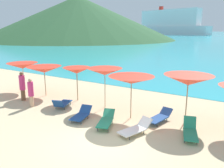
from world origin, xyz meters
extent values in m
cube|color=beige|center=(0.00, 10.00, -0.15)|extent=(50.00, 100.00, 0.30)
cone|color=#2D5B33|center=(-61.39, 71.66, 9.06)|extent=(81.81, 81.81, 18.12)
cylinder|color=#9E7F59|center=(-9.30, 3.48, 0.98)|extent=(0.04, 0.04, 1.96)
cone|color=red|center=(-9.30, 3.48, 1.86)|extent=(2.34, 2.34, 0.42)
sphere|color=#9E7F59|center=(-9.30, 3.48, 1.99)|extent=(0.07, 0.07, 0.07)
cylinder|color=#9E7F59|center=(-7.02, 3.46, 0.95)|extent=(0.05, 0.05, 1.91)
cone|color=red|center=(-7.02, 3.46, 1.80)|extent=(2.49, 2.49, 0.44)
sphere|color=#9E7F59|center=(-7.02, 3.46, 1.94)|extent=(0.07, 0.07, 0.07)
cylinder|color=#9E7F59|center=(-4.45, 3.78, 1.01)|extent=(0.06, 0.06, 2.02)
cone|color=red|center=(-4.45, 3.78, 1.93)|extent=(1.73, 1.73, 0.39)
sphere|color=#9E7F59|center=(-4.45, 3.78, 2.05)|extent=(0.07, 0.07, 0.07)
cylinder|color=#9E7F59|center=(-2.22, 3.58, 1.10)|extent=(0.04, 0.04, 2.20)
cone|color=red|center=(-2.22, 3.58, 2.11)|extent=(2.16, 2.16, 0.39)
sphere|color=#9E7F59|center=(-2.22, 3.58, 2.23)|extent=(0.07, 0.07, 0.07)
cylinder|color=#9E7F59|center=(-0.18, 2.89, 1.05)|extent=(0.05, 0.05, 2.09)
cone|color=red|center=(-0.18, 2.89, 2.00)|extent=(2.50, 2.50, 0.39)
sphere|color=#9E7F59|center=(-0.18, 2.89, 2.12)|extent=(0.07, 0.07, 0.07)
cylinder|color=#9E7F59|center=(2.31, 3.87, 1.11)|extent=(0.05, 0.05, 2.22)
cone|color=red|center=(2.31, 3.87, 2.10)|extent=(2.44, 2.44, 0.50)
sphere|color=#9E7F59|center=(2.31, 3.87, 2.25)|extent=(0.07, 0.07, 0.07)
cube|color=#1E478C|center=(-4.31, 2.35, 0.22)|extent=(0.98, 1.39, 0.05)
cube|color=#1E478C|center=(-4.06, 1.64, 0.43)|extent=(0.62, 0.45, 0.45)
cylinder|color=#333338|center=(-4.21, 2.81, 0.10)|extent=(0.04, 0.04, 0.20)
cylinder|color=#333338|center=(-4.69, 2.65, 0.10)|extent=(0.04, 0.04, 0.20)
cylinder|color=#333338|center=(-3.91, 1.98, 0.10)|extent=(0.04, 0.04, 0.20)
cylinder|color=#333338|center=(-4.39, 1.81, 0.10)|extent=(0.04, 0.04, 0.20)
cube|color=#268C66|center=(2.98, 2.12, 0.20)|extent=(0.88, 1.29, 0.05)
cube|color=#268C66|center=(2.76, 2.81, 0.45)|extent=(0.58, 0.43, 0.53)
cylinder|color=#333338|center=(2.86, 1.70, 0.09)|extent=(0.04, 0.04, 0.18)
cylinder|color=#333338|center=(3.31, 1.84, 0.09)|extent=(0.04, 0.04, 0.18)
cylinder|color=#333338|center=(2.62, 2.49, 0.09)|extent=(0.04, 0.04, 0.18)
cylinder|color=#333338|center=(3.06, 2.63, 0.09)|extent=(0.04, 0.04, 0.18)
cube|color=#1E478C|center=(-2.15, 1.20, 0.21)|extent=(0.82, 1.13, 0.05)
cube|color=#1E478C|center=(-2.30, 1.89, 0.38)|extent=(0.67, 0.54, 0.38)
cylinder|color=#333338|center=(-2.35, 0.84, 0.09)|extent=(0.04, 0.04, 0.18)
cylinder|color=#333338|center=(-1.83, 0.95, 0.09)|extent=(0.04, 0.04, 0.18)
cylinder|color=#333338|center=(-2.50, 1.54, 0.09)|extent=(0.04, 0.04, 0.18)
cylinder|color=#333338|center=(-1.98, 1.65, 0.09)|extent=(0.04, 0.04, 0.18)
cube|color=#1E478C|center=(1.19, 3.03, 0.21)|extent=(0.81, 1.36, 0.05)
cube|color=#1E478C|center=(1.35, 3.84, 0.36)|extent=(0.62, 0.50, 0.34)
cylinder|color=#333338|center=(0.87, 2.67, 0.09)|extent=(0.04, 0.04, 0.18)
cylinder|color=#333338|center=(1.36, 2.58, 0.09)|extent=(0.04, 0.04, 0.18)
cylinder|color=#333338|center=(1.04, 3.55, 0.09)|extent=(0.04, 0.04, 0.18)
cylinder|color=#333338|center=(1.53, 3.46, 0.09)|extent=(0.04, 0.04, 0.18)
cube|color=#268C66|center=(-0.63, 1.20, 0.26)|extent=(0.96, 1.37, 0.05)
cube|color=#268C66|center=(-0.92, 1.98, 0.41)|extent=(0.66, 0.60, 0.35)
cylinder|color=#333338|center=(-0.72, 0.74, 0.12)|extent=(0.04, 0.04, 0.23)
cylinder|color=#333338|center=(-0.27, 0.91, 0.12)|extent=(0.04, 0.04, 0.23)
cylinder|color=#333338|center=(-1.02, 1.56, 0.12)|extent=(0.04, 0.04, 0.23)
cylinder|color=#333338|center=(-0.57, 1.73, 0.12)|extent=(0.04, 0.04, 0.23)
cube|color=white|center=(0.75, 1.21, 0.19)|extent=(0.97, 1.35, 0.05)
cube|color=white|center=(1.01, 1.97, 0.37)|extent=(0.68, 0.58, 0.40)
cylinder|color=#333338|center=(0.38, 0.93, 0.08)|extent=(0.04, 0.04, 0.16)
cylinder|color=#333338|center=(0.87, 0.76, 0.08)|extent=(0.04, 0.04, 0.16)
cylinder|color=#333338|center=(0.66, 1.73, 0.08)|extent=(0.04, 0.04, 0.16)
cylinder|color=#333338|center=(1.15, 1.57, 0.08)|extent=(0.04, 0.04, 0.16)
cylinder|color=#DBAA84|center=(-5.92, 1.40, 0.32)|extent=(0.24, 0.24, 0.64)
cylinder|color=#D83372|center=(-5.92, 1.40, 1.06)|extent=(0.32, 0.32, 0.84)
sphere|color=#DBAA84|center=(-5.92, 1.40, 1.58)|extent=(0.21, 0.21, 0.21)
cylinder|color=brown|center=(-7.35, 1.90, 0.35)|extent=(0.27, 0.27, 0.71)
cylinder|color=#D83372|center=(-7.35, 1.90, 1.16)|extent=(0.36, 0.36, 0.92)
sphere|color=brown|center=(-7.35, 1.90, 1.73)|extent=(0.23, 0.23, 0.23)
cube|color=white|center=(-57.68, 180.07, 3.32)|extent=(67.43, 26.25, 6.60)
cube|color=white|center=(-57.68, 180.07, 13.08)|extent=(50.75, 20.39, 12.92)
cylinder|color=red|center=(-65.80, 182.10, 21.04)|extent=(3.62, 3.62, 3.00)
camera|label=1|loc=(4.82, -6.88, 4.43)|focal=36.62mm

